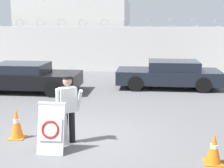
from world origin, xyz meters
The scene contains 9 objects.
ground_plane centered at (0.00, 0.00, 0.00)m, with size 90.00×90.00×0.00m, color #5B5B5E.
perimeter_wall centered at (0.00, 11.15, 1.34)m, with size 36.00×0.30×3.12m.
building_block centered at (-3.23, 16.04, 2.23)m, with size 7.35×7.22×4.46m.
barricade_sign centered at (-0.37, -0.83, 0.58)m, with size 0.64×0.69×1.16m.
security_guard centered at (-0.12, -0.30, 0.93)m, with size 0.65×0.43×1.68m.
traffic_cone_near centered at (3.20, -1.14, 0.33)m, with size 0.37×0.37×0.67m.
traffic_cone_mid centered at (-1.52, -0.15, 0.40)m, with size 0.38×0.38×0.81m.
parked_car_front_coupe centered at (-3.32, 5.23, 0.62)m, with size 4.53×2.04×1.22m.
parked_car_rear_sedan centered at (2.85, 6.60, 0.63)m, with size 4.60×1.99×1.24m.
Camera 1 is at (1.69, -7.48, 2.95)m, focal length 50.00 mm.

